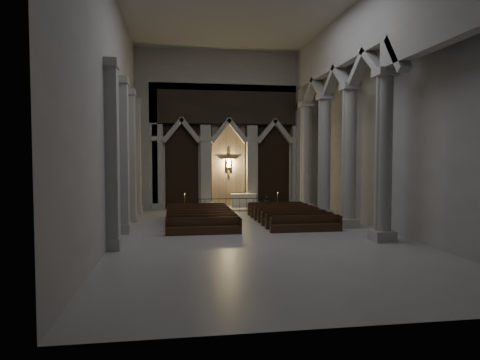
% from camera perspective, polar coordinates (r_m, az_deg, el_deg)
% --- Properties ---
extents(room, '(24.00, 24.10, 12.00)m').
position_cam_1_polar(room, '(21.91, 2.39, 12.67)').
color(room, '#A3A09B').
rests_on(room, ground).
extents(sanctuary_wall, '(14.00, 0.77, 12.00)m').
position_cam_1_polar(sanctuary_wall, '(33.10, -1.50, 7.67)').
color(sanctuary_wall, '#A9A69D').
rests_on(sanctuary_wall, ground).
extents(right_arcade, '(1.00, 24.00, 12.00)m').
position_cam_1_polar(right_arcade, '(24.82, 14.62, 11.96)').
color(right_arcade, '#A9A69D').
rests_on(right_arcade, ground).
extents(left_pilasters, '(0.60, 13.00, 8.03)m').
position_cam_1_polar(left_pilasters, '(24.83, -14.74, 2.88)').
color(left_pilasters, '#A9A69D').
rests_on(left_pilasters, ground).
extents(sanctuary_step, '(8.50, 2.60, 0.15)m').
position_cam_1_polar(sanctuary_step, '(32.30, -1.28, -3.84)').
color(sanctuary_step, '#A9A69D').
rests_on(sanctuary_step, ground).
extents(altar, '(1.98, 0.79, 1.01)m').
position_cam_1_polar(altar, '(32.95, 0.47, -2.68)').
color(altar, beige).
rests_on(altar, sanctuary_step).
extents(altar_rail, '(5.14, 0.09, 1.01)m').
position_cam_1_polar(altar_rail, '(30.94, -0.96, -3.03)').
color(altar_rail, black).
rests_on(altar_rail, ground).
extents(candle_stand_left, '(0.23, 0.23, 1.37)m').
position_cam_1_polar(candle_stand_left, '(30.52, -7.39, -3.70)').
color(candle_stand_left, '#B88438').
rests_on(candle_stand_left, ground).
extents(candle_stand_right, '(0.24, 0.24, 1.39)m').
position_cam_1_polar(candle_stand_right, '(31.25, 5.00, -3.52)').
color(candle_stand_right, '#B88438').
rests_on(candle_stand_right, ground).
extents(pews, '(9.28, 7.29, 0.86)m').
position_cam_1_polar(pews, '(25.68, 0.68, -5.15)').
color(pews, black).
rests_on(pews, ground).
extents(worshipper, '(0.52, 0.40, 1.30)m').
position_cam_1_polar(worshipper, '(29.03, 3.67, -3.48)').
color(worshipper, black).
rests_on(worshipper, ground).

